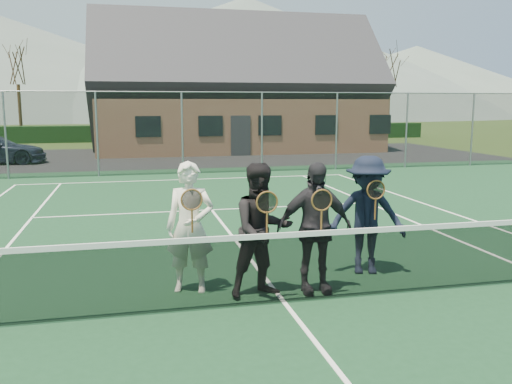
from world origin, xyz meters
TOP-DOWN VIEW (x-y plane):
  - ground at (0.00, 20.00)m, footprint 220.00×220.00m
  - court_surface at (0.00, 0.00)m, footprint 30.00×30.00m
  - tarmac_carpark at (-4.00, 20.00)m, footprint 40.00×12.00m
  - hedge_row at (0.00, 32.00)m, footprint 40.00×1.20m
  - hill_centre at (20.00, 95.00)m, footprint 120.00×120.00m
  - hill_east at (55.00, 95.00)m, footprint 90.00×90.00m
  - court_markings at (0.00, 0.00)m, footprint 11.03×23.83m
  - tennis_net at (0.00, 0.00)m, footprint 11.68×0.08m
  - perimeter_fence at (0.00, 13.50)m, footprint 30.07×0.07m
  - clubhouse at (4.00, 24.00)m, footprint 15.60×8.20m
  - tree_b at (-9.00, 33.00)m, footprint 3.20×3.20m
  - tree_c at (2.00, 33.00)m, footprint 3.20×3.20m
  - tree_d at (12.00, 33.00)m, footprint 3.20×3.20m
  - tree_e at (18.00, 33.00)m, footprint 3.20×3.20m
  - player_a at (-1.13, 0.76)m, footprint 0.75×0.59m
  - player_b at (-0.22, 0.36)m, footprint 0.99×0.83m
  - player_c at (0.51, 0.35)m, footprint 1.06×0.51m
  - player_d at (1.57, 0.97)m, footprint 1.30×0.97m

SIDE VIEW (x-z plane):
  - ground at x=0.00m, z-range 0.00..0.00m
  - tarmac_carpark at x=-4.00m, z-range 0.00..0.01m
  - court_surface at x=0.00m, z-range 0.00..0.02m
  - court_markings at x=0.00m, z-range 0.02..0.03m
  - tennis_net at x=0.00m, z-range -0.01..1.09m
  - hedge_row at x=0.00m, z-range 0.00..1.10m
  - player_d at x=1.57m, z-range 0.02..1.82m
  - player_b at x=-0.22m, z-range 0.02..1.82m
  - player_c at x=0.51m, z-range 0.02..1.82m
  - player_a at x=-1.13m, z-range 0.02..1.82m
  - perimeter_fence at x=0.00m, z-range 0.01..3.03m
  - clubhouse at x=4.00m, z-range 0.14..7.84m
  - tree_b at x=-9.00m, z-range 1.91..9.68m
  - tree_c at x=2.00m, z-range 1.91..9.68m
  - tree_d at x=12.00m, z-range 1.91..9.68m
  - tree_e at x=18.00m, z-range 1.91..9.68m
  - hill_east at x=55.00m, z-range 0.00..14.00m
  - hill_centre at x=20.00m, z-range 0.00..22.00m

